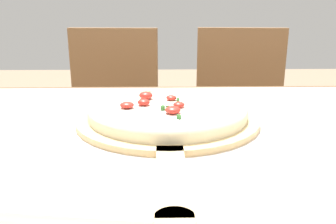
{
  "coord_description": "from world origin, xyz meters",
  "views": [
    {
      "loc": [
        -0.02,
        -0.61,
        0.96
      ],
      "look_at": [
        -0.01,
        0.08,
        0.76
      ],
      "focal_mm": 38.0,
      "sensor_mm": 36.0,
      "label": 1
    }
  ],
  "objects_px": {
    "pizza": "(167,110)",
    "chair_left": "(112,118)",
    "pizza_peel": "(168,122)",
    "chair_right": "(240,117)"
  },
  "relations": [
    {
      "from": "chair_right",
      "to": "pizza",
      "type": "bearing_deg",
      "value": -108.66
    },
    {
      "from": "chair_right",
      "to": "chair_left",
      "type": "bearing_deg",
      "value": -174.55
    },
    {
      "from": "pizza",
      "to": "chair_right",
      "type": "relative_size",
      "value": 0.38
    },
    {
      "from": "pizza_peel",
      "to": "chair_right",
      "type": "height_order",
      "value": "chair_right"
    },
    {
      "from": "pizza",
      "to": "chair_left",
      "type": "height_order",
      "value": "chair_left"
    },
    {
      "from": "pizza",
      "to": "pizza_peel",
      "type": "bearing_deg",
      "value": -88.77
    },
    {
      "from": "chair_left",
      "to": "chair_right",
      "type": "xyz_separation_m",
      "value": [
        0.55,
        -0.0,
        0.0
      ]
    },
    {
      "from": "chair_left",
      "to": "chair_right",
      "type": "relative_size",
      "value": 1.0
    },
    {
      "from": "pizza",
      "to": "chair_right",
      "type": "bearing_deg",
      "value": 65.87
    },
    {
      "from": "pizza_peel",
      "to": "chair_left",
      "type": "bearing_deg",
      "value": 106.53
    }
  ]
}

